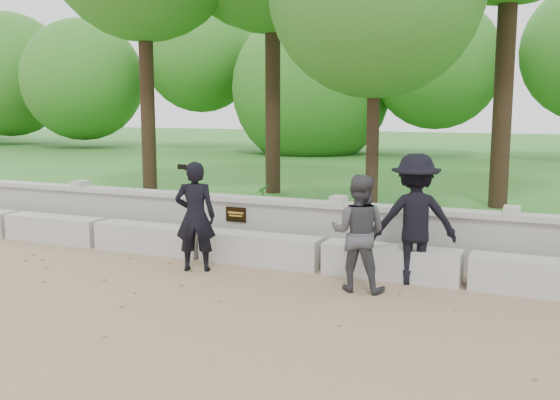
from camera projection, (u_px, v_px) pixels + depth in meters
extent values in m
plane|color=#8E7457|center=(129.00, 290.00, 8.11)|extent=(80.00, 80.00, 0.00)
cube|color=#256017|center=(387.00, 174.00, 20.80)|extent=(40.00, 22.00, 0.25)
cube|color=#ABA8A1|center=(55.00, 229.00, 10.98)|extent=(1.90, 0.45, 0.45)
cube|color=#ABA8A1|center=(150.00, 238.00, 10.19)|extent=(1.90, 0.45, 0.45)
cube|color=#ABA8A1|center=(260.00, 249.00, 9.41)|extent=(1.90, 0.45, 0.45)
cube|color=#ABA8A1|center=(391.00, 262.00, 8.62)|extent=(1.90, 0.45, 0.45)
cube|color=#ABA8A1|center=(548.00, 278.00, 7.84)|extent=(1.90, 0.45, 0.45)
cube|color=#A19E98|center=(224.00, 224.00, 10.41)|extent=(12.50, 0.25, 0.82)
cube|color=#ABA8A1|center=(224.00, 198.00, 10.34)|extent=(12.50, 0.35, 0.08)
cube|color=black|center=(236.00, 214.00, 10.13)|extent=(0.36, 0.02, 0.24)
imported|color=black|center=(195.00, 216.00, 8.94)|extent=(0.68, 0.57, 1.59)
cube|color=black|center=(182.00, 167.00, 8.54)|extent=(0.14, 0.07, 0.07)
imported|color=#3D3D42|center=(358.00, 233.00, 7.98)|extent=(0.76, 0.60, 1.51)
imported|color=black|center=(415.00, 219.00, 8.31)|extent=(1.28, 1.00, 1.75)
cylinder|color=#382619|center=(147.00, 92.00, 14.23)|extent=(0.33, 0.33, 4.85)
cylinder|color=#382619|center=(273.00, 81.00, 15.00)|extent=(0.37, 0.37, 5.43)
cylinder|color=#382619|center=(373.00, 130.00, 11.10)|extent=(0.23, 0.23, 3.37)
cylinder|color=#382619|center=(505.00, 69.00, 12.74)|extent=(0.39, 0.39, 5.74)
imported|color=#36852D|center=(132.00, 201.00, 11.95)|extent=(0.40, 0.38, 0.63)
imported|color=#36852D|center=(197.00, 208.00, 11.39)|extent=(0.37, 0.39, 0.55)
imported|color=#36852D|center=(263.00, 200.00, 12.15)|extent=(0.34, 0.37, 0.60)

